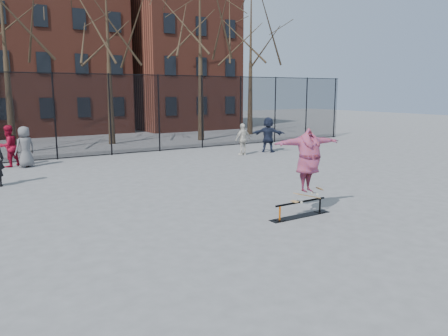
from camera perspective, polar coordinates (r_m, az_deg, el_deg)
ground at (r=10.45m, az=2.24°, el=-7.59°), size 100.00×100.00×0.00m
skate_rail at (r=11.34m, az=9.96°, el=-5.47°), size 1.84×0.28×0.41m
skateboard at (r=11.41m, az=10.81°, el=-3.85°), size 0.87×0.21×0.10m
skater at (r=11.24m, az=10.96°, el=0.42°), size 2.03×0.74×1.62m
bystander_grey at (r=19.97m, az=-24.56°, el=2.52°), size 0.99×0.84×1.72m
bystander_red at (r=20.40m, az=-26.33°, el=2.57°), size 1.07×1.00×1.75m
bystander_white at (r=21.70m, az=2.49°, el=3.76°), size 0.96×0.48×1.58m
bystander_navy at (r=22.84m, az=5.79°, el=4.36°), size 1.57×1.59×1.83m
fence at (r=21.94m, az=-17.68°, el=6.69°), size 34.03×0.07×4.00m
tree_row at (r=26.23m, az=-21.37°, el=18.60°), size 33.66×7.46×10.67m
rowhouses at (r=34.88m, az=-22.62°, el=14.08°), size 29.00×7.00×13.00m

